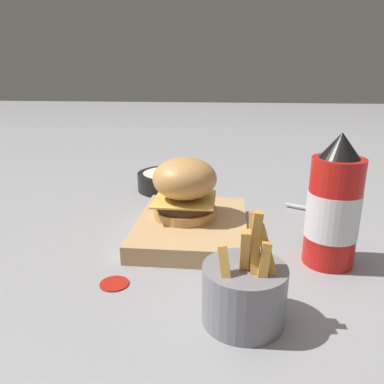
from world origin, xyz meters
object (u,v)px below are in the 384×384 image
ketchup_bottle (333,208)px  spoon (337,214)px  burger (185,187)px  side_bowl (169,180)px  serving_board (192,226)px  fries_basket (244,291)px

ketchup_bottle → spoon: bearing=161.6°
burger → ketchup_bottle: (0.09, 0.23, 0.00)m
ketchup_bottle → side_bowl: size_ratio=1.30×
serving_board → side_bowl: (-0.26, -0.08, 0.01)m
serving_board → burger: size_ratio=2.21×
fries_basket → serving_board: bearing=-160.3°
serving_board → ketchup_bottle: (0.08, 0.22, 0.07)m
ketchup_bottle → spoon: (-0.20, 0.07, -0.08)m
fries_basket → side_bowl: fries_basket is taller
serving_board → fries_basket: (0.24, 0.08, 0.02)m
side_bowl → spoon: side_bowl is taller
side_bowl → ketchup_bottle: bearing=41.2°
serving_board → fries_basket: bearing=19.7°
serving_board → side_bowl: bearing=-162.3°
fries_basket → side_bowl: (-0.50, -0.17, -0.02)m
side_bowl → spoon: 0.40m
side_bowl → fries_basket: bearing=18.7°
serving_board → side_bowl: size_ratio=1.62×
serving_board → ketchup_bottle: bearing=69.3°
serving_board → burger: burger is taller
side_bowl → burger: bearing=15.5°
ketchup_bottle → spoon: 0.22m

